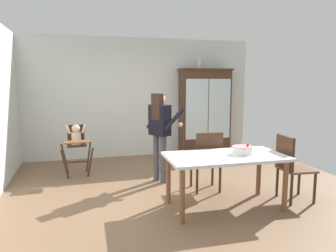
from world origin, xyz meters
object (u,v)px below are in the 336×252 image
at_px(high_chair_with_toddler, 76,140).
at_px(adult_person, 160,126).
at_px(birthday_cake, 242,150).
at_px(dining_chair_far_side, 207,157).
at_px(china_cabinet, 205,111).
at_px(ceramic_vase, 199,63).
at_px(dining_table, 225,162).
at_px(dining_chair_right_end, 290,163).

xyz_separation_m(high_chair_with_toddler, adult_person, (1.38, -0.79, 0.31)).
xyz_separation_m(birthday_cake, dining_chair_far_side, (-0.24, 0.64, -0.24)).
relative_size(china_cabinet, birthday_cake, 7.20).
distance_m(ceramic_vase, dining_chair_far_side, 3.09).
xyz_separation_m(dining_table, birthday_cake, (0.25, 0.00, 0.15)).
bearing_deg(dining_chair_far_side, high_chair_with_toddler, -31.71).
bearing_deg(ceramic_vase, dining_chair_far_side, -108.54).
bearing_deg(dining_chair_far_side, dining_chair_right_end, 152.05).
relative_size(dining_chair_far_side, dining_chair_right_end, 1.00).
xyz_separation_m(ceramic_vase, high_chair_with_toddler, (-2.80, -1.02, -1.48)).
height_order(dining_table, dining_chair_far_side, dining_chair_far_side).
bearing_deg(adult_person, dining_chair_right_end, -160.74).
distance_m(china_cabinet, adult_person, 2.40).
height_order(china_cabinet, birthday_cake, china_cabinet).
bearing_deg(china_cabinet, ceramic_vase, 178.56).
bearing_deg(high_chair_with_toddler, ceramic_vase, 17.92).
relative_size(ceramic_vase, high_chair_with_toddler, 0.28).
bearing_deg(adult_person, high_chair_with_toddler, 30.18).
bearing_deg(adult_person, birthday_cake, -178.67).
distance_m(high_chair_with_toddler, adult_person, 1.62).
distance_m(high_chair_with_toddler, dining_chair_right_end, 3.68).
distance_m(ceramic_vase, high_chair_with_toddler, 3.33).
distance_m(china_cabinet, dining_table, 3.33).
relative_size(adult_person, birthday_cake, 5.47).
bearing_deg(dining_table, dining_chair_far_side, 88.93).
relative_size(ceramic_vase, birthday_cake, 0.96).
bearing_deg(birthday_cake, adult_person, 121.27).
distance_m(china_cabinet, ceramic_vase, 1.13).
bearing_deg(adult_person, china_cabinet, -70.92).
height_order(high_chair_with_toddler, dining_chair_far_side, dining_chair_far_side).
bearing_deg(dining_chair_far_side, dining_table, 94.55).
distance_m(high_chair_with_toddler, birthday_cake, 3.07).
bearing_deg(dining_chair_right_end, china_cabinet, 4.58).
bearing_deg(china_cabinet, dining_chair_right_end, -89.66).
bearing_deg(dining_chair_far_side, ceramic_vase, -102.92).
distance_m(adult_person, dining_chair_far_side, 1.00).
xyz_separation_m(high_chair_with_toddler, dining_table, (1.95, -2.14, -0.01)).
height_order(ceramic_vase, dining_chair_right_end, ceramic_vase).
distance_m(china_cabinet, dining_chair_far_side, 2.74).
relative_size(high_chair_with_toddler, dining_chair_right_end, 0.99).
xyz_separation_m(adult_person, birthday_cake, (0.82, -1.35, -0.17)).
height_order(dining_table, dining_chair_right_end, dining_chair_right_end).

